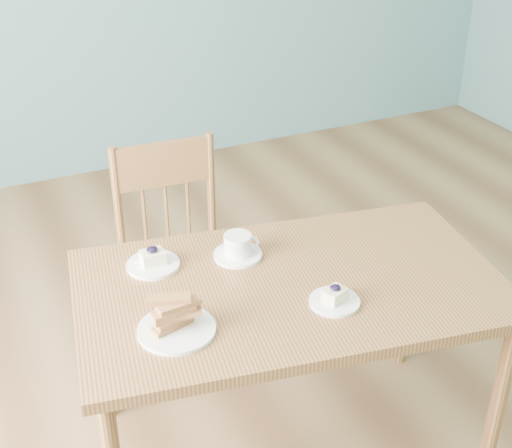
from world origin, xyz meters
The scene contains 7 objects.
room centered at (0.00, 0.00, 1.35)m, with size 5.01×5.01×2.71m.
dining_table centered at (-0.17, 0.08, 0.60)m, with size 1.34×0.90×0.67m.
dining_chair centered at (-0.32, 0.68, 0.44)m, with size 0.41×0.40×0.86m.
cheesecake_plate_near centered at (-0.11, -0.07, 0.68)m, with size 0.14×0.14×0.06m.
cheesecake_plate_far centered at (-0.51, 0.33, 0.68)m, with size 0.16×0.16×0.07m.
coffee_cup centered at (-0.25, 0.27, 0.70)m, with size 0.15×0.15×0.08m.
biscotti_plate centered at (-0.55, 0.00, 0.70)m, with size 0.21×0.21×0.11m.
Camera 1 is at (-0.99, -1.45, 1.84)m, focal length 50.00 mm.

